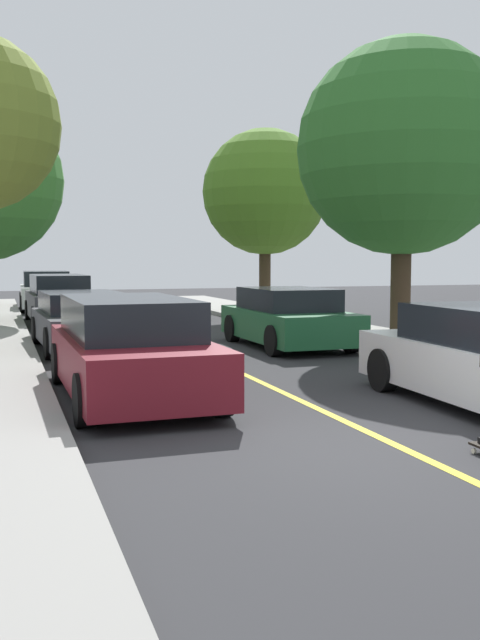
{
  "coord_description": "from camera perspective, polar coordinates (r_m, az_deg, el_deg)",
  "views": [
    {
      "loc": [
        -3.92,
        -6.41,
        1.95
      ],
      "look_at": [
        0.17,
        5.6,
        0.87
      ],
      "focal_mm": 39.8,
      "sensor_mm": 36.0,
      "label": 1
    }
  ],
  "objects": [
    {
      "name": "street_tree_right_nearest",
      "position": [
        15.94,
        12.99,
        13.26
      ],
      "size": [
        4.56,
        4.56,
        6.47
      ],
      "color": "#3D2D1E",
      "rests_on": "sidewalk_right"
    },
    {
      "name": "parked_car_left_farthest",
      "position": [
        28.54,
        -15.33,
        2.25
      ],
      "size": [
        2.03,
        4.33,
        1.51
      ],
      "color": "white",
      "rests_on": "ground"
    },
    {
      "name": "street_tree_right_near",
      "position": [
        23.34,
        2.03,
        10.21
      ],
      "size": [
        4.06,
        4.06,
        6.02
      ],
      "color": "#3D2D1E",
      "rests_on": "sidewalk_right"
    },
    {
      "name": "parked_car_left_far",
      "position": [
        22.44,
        -14.37,
        1.63
      ],
      "size": [
        1.89,
        4.69,
        1.49
      ],
      "color": "#38383D",
      "rests_on": "ground"
    },
    {
      "name": "fire_hydrant",
      "position": [
        13.53,
        15.58,
        -1.53
      ],
      "size": [
        0.2,
        0.2,
        0.7
      ],
      "color": "#B2140F",
      "rests_on": "sidewalk_right"
    },
    {
      "name": "parked_car_left_nearest",
      "position": [
        10.16,
        -8.87,
        -2.25
      ],
      "size": [
        1.93,
        4.54,
        1.41
      ],
      "color": "maroon",
      "rests_on": "ground"
    },
    {
      "name": "parked_car_left_near",
      "position": [
        15.85,
        -12.49,
        -0.05
      ],
      "size": [
        2.08,
        4.23,
        1.24
      ],
      "color": "#38383D",
      "rests_on": "ground"
    },
    {
      "name": "ground",
      "position": [
        7.76,
        12.44,
        -9.82
      ],
      "size": [
        80.0,
        80.0,
        0.0
      ],
      "primitive_type": "plane",
      "color": "#2D2D30"
    },
    {
      "name": "center_line",
      "position": [
        11.29,
        1.82,
        -5.07
      ],
      "size": [
        0.12,
        39.2,
        0.01
      ],
      "primitive_type": "cube",
      "color": "gold",
      "rests_on": "ground"
    },
    {
      "name": "parked_car_right_near",
      "position": [
        15.89,
        3.89,
        0.15
      ],
      "size": [
        1.96,
        4.11,
        1.32
      ],
      "color": "#1E5B33",
      "rests_on": "ground"
    }
  ]
}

